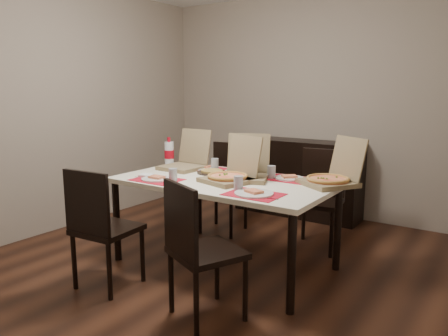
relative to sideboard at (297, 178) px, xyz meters
The scene contains 20 objects.
ground 1.84m from the sideboard, 90.00° to the right, with size 3.80×4.00×0.02m, color #412214.
room_walls 1.86m from the sideboard, 90.00° to the right, with size 3.84×4.02×2.62m.
sideboard is the anchor object (origin of this frame).
dining_table 1.77m from the sideboard, 85.78° to the right, with size 1.80×1.00×0.75m.
chair_near_left 2.68m from the sideboard, 98.07° to the right, with size 0.45×0.45×0.93m.
chair_near_right 2.65m from the sideboard, 79.16° to the right, with size 0.56×0.56×0.93m.
chair_far_left 1.02m from the sideboard, 112.51° to the right, with size 0.47×0.47×0.93m.
chair_far_right 1.07m from the sideboard, 53.95° to the right, with size 0.47×0.47×0.93m.
setting_near_left 2.11m from the sideboard, 98.49° to the right, with size 0.44×0.30×0.11m.
setting_near_right 2.15m from the sideboard, 74.75° to the right, with size 0.42×0.30×0.11m.
setting_far_left 1.50m from the sideboard, 101.57° to the right, with size 0.47×0.30×0.11m.
setting_far_right 1.57m from the sideboard, 69.66° to the right, with size 0.48×0.30×0.11m.
napkin_loose 1.77m from the sideboard, 82.03° to the right, with size 0.12×0.11×0.02m, color white.
pizza_box_center 1.84m from the sideboard, 83.03° to the right, with size 0.46×0.49×0.37m.
pizza_box_right 1.76m from the sideboard, 56.82° to the right, with size 0.54×0.55×0.37m.
pizza_box_left 1.65m from the sideboard, 106.51° to the right, with size 0.38×0.42×0.36m.
pizza_box_extra 1.68m from the sideboard, 80.83° to the right, with size 0.49×0.51×0.37m.
faina_plate 1.62m from the sideboard, 94.29° to the right, with size 0.27×0.27×0.03m.
dip_bowl 1.58m from the sideboard, 82.23° to the right, with size 0.11×0.11×0.03m, color white.
soda_bottle 1.70m from the sideboard, 115.08° to the right, with size 0.09×0.09×0.28m.
Camera 1 is at (2.13, -2.93, 1.51)m, focal length 35.00 mm.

